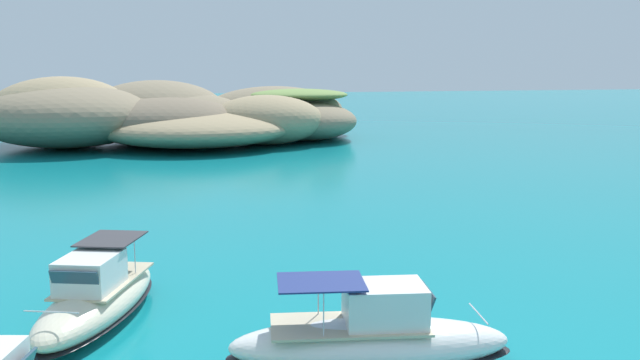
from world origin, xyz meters
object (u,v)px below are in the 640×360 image
object	(u,v)px
islet_small	(282,115)
motorboat_white	(371,339)
motorboat_cream	(97,298)
islet_large	(132,117)

from	to	relation	value
islet_small	motorboat_white	distance (m)	54.19
motorboat_white	motorboat_cream	size ratio (longest dim) A/B	1.02
islet_large	motorboat_cream	xyz separation A→B (m)	(-1.84, -47.36, -1.93)
motorboat_cream	islet_small	bearing A→B (deg)	70.99
islet_large	motorboat_white	xyz separation A→B (m)	(4.50, -52.25, -1.92)
motorboat_white	islet_small	bearing A→B (deg)	79.05
islet_large	motorboat_cream	distance (m)	47.43
islet_large	motorboat_white	size ratio (longest dim) A/B	4.61
islet_large	islet_small	world-z (taller)	islet_large
islet_small	motorboat_white	world-z (taller)	islet_small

